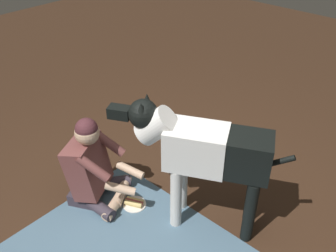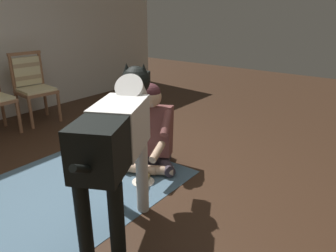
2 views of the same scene
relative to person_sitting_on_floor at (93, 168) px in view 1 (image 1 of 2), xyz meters
name	(u,v)px [view 1 (image 1 of 2)]	position (x,y,z in m)	size (l,w,h in m)	color
ground_plane	(161,231)	(-0.72, -0.11, -0.36)	(13.24, 13.24, 0.00)	#382417
person_sitting_on_floor	(93,168)	(0.00, 0.00, 0.00)	(0.72, 0.63, 0.87)	#39313B
large_dog	(203,152)	(-0.86, -0.44, 0.38)	(1.32, 0.76, 1.15)	silver
hot_dog_on_plate	(134,203)	(-0.33, -0.17, -0.33)	(0.21, 0.21, 0.06)	white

